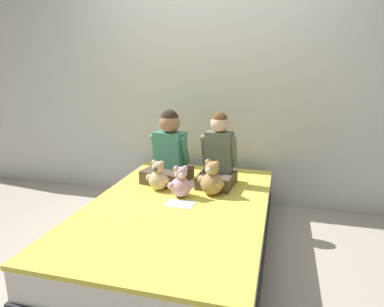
% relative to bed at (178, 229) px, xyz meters
% --- Properties ---
extents(ground_plane, '(14.00, 14.00, 0.00)m').
position_rel_bed_xyz_m(ground_plane, '(0.00, 0.00, -0.20)').
color(ground_plane, '#B2A899').
extents(wall_behind_bed, '(8.00, 0.06, 2.50)m').
position_rel_bed_xyz_m(wall_behind_bed, '(0.00, 1.15, 1.05)').
color(wall_behind_bed, silver).
rests_on(wall_behind_bed, ground_plane).
extents(bed, '(1.31, 2.02, 0.40)m').
position_rel_bed_xyz_m(bed, '(0.00, 0.00, 0.00)').
color(bed, '#2D2D33').
rests_on(bed, ground_plane).
extents(child_on_left, '(0.41, 0.43, 0.63)m').
position_rel_bed_xyz_m(child_on_left, '(-0.23, 0.51, 0.46)').
color(child_on_left, brown).
rests_on(child_on_left, bed).
extents(child_on_right, '(0.32, 0.38, 0.62)m').
position_rel_bed_xyz_m(child_on_right, '(0.21, 0.51, 0.45)').
color(child_on_right, brown).
rests_on(child_on_right, bed).
extents(teddy_bear_held_by_left_child, '(0.21, 0.16, 0.25)m').
position_rel_bed_xyz_m(teddy_bear_held_by_left_child, '(-0.24, 0.25, 0.31)').
color(teddy_bear_held_by_left_child, '#D1B78E').
rests_on(teddy_bear_held_by_left_child, bed).
extents(teddy_bear_held_by_right_child, '(0.23, 0.18, 0.28)m').
position_rel_bed_xyz_m(teddy_bear_held_by_right_child, '(0.21, 0.25, 0.32)').
color(teddy_bear_held_by_right_child, tan).
rests_on(teddy_bear_held_by_right_child, bed).
extents(teddy_bear_between_children, '(0.20, 0.16, 0.25)m').
position_rel_bed_xyz_m(teddy_bear_between_children, '(-0.02, 0.15, 0.31)').
color(teddy_bear_between_children, '#DBA3B2').
rests_on(teddy_bear_between_children, bed).
extents(sign_card, '(0.21, 0.15, 0.00)m').
position_rel_bed_xyz_m(sign_card, '(0.02, 0.01, 0.20)').
color(sign_card, white).
rests_on(sign_card, bed).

